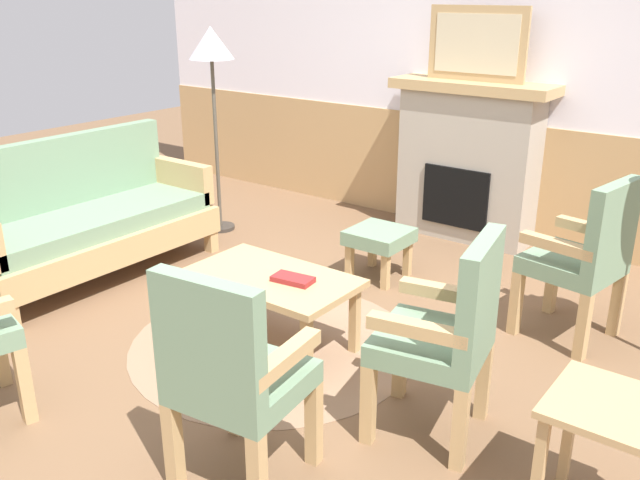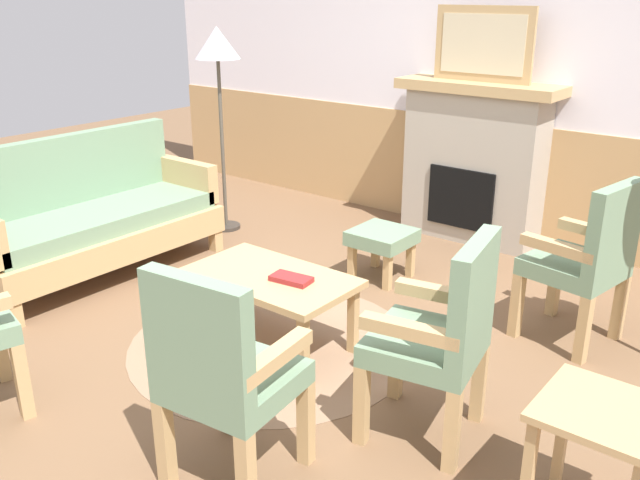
% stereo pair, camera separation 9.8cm
% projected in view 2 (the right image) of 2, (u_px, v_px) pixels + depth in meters
% --- Properties ---
extents(ground_plane, '(14.00, 14.00, 0.00)m').
position_uv_depth(ground_plane, '(283.00, 344.00, 3.97)').
color(ground_plane, brown).
extents(wall_back, '(7.20, 0.14, 2.70)m').
position_uv_depth(wall_back, '(494.00, 75.00, 5.42)').
color(wall_back, white).
rests_on(wall_back, ground_plane).
extents(fireplace, '(1.30, 0.44, 1.28)m').
position_uv_depth(fireplace, '(474.00, 161.00, 5.47)').
color(fireplace, '#A39989').
rests_on(fireplace, ground_plane).
extents(framed_picture, '(0.80, 0.04, 0.56)m').
position_uv_depth(framed_picture, '(483.00, 44.00, 5.15)').
color(framed_picture, tan).
rests_on(framed_picture, fireplace).
extents(couch, '(0.70, 1.80, 0.98)m').
position_uv_depth(couch, '(93.00, 220.00, 4.86)').
color(couch, tan).
rests_on(couch, ground_plane).
extents(coffee_table, '(0.96, 0.56, 0.44)m').
position_uv_depth(coffee_table, '(271.00, 284.00, 3.84)').
color(coffee_table, tan).
rests_on(coffee_table, ground_plane).
extents(round_rug, '(1.67, 1.67, 0.01)m').
position_uv_depth(round_rug, '(272.00, 343.00, 3.97)').
color(round_rug, '#896B51').
rests_on(round_rug, ground_plane).
extents(book_on_table, '(0.24, 0.15, 0.03)m').
position_uv_depth(book_on_table, '(291.00, 279.00, 3.73)').
color(book_on_table, maroon).
rests_on(book_on_table, coffee_table).
extents(footstool, '(0.40, 0.40, 0.36)m').
position_uv_depth(footstool, '(382.00, 240.00, 4.79)').
color(footstool, tan).
rests_on(footstool, ground_plane).
extents(armchair_near_fireplace, '(0.55, 0.55, 0.98)m').
position_uv_depth(armchair_near_fireplace, '(587.00, 256.00, 3.82)').
color(armchair_near_fireplace, tan).
rests_on(armchair_near_fireplace, ground_plane).
extents(armchair_by_window_left, '(0.56, 0.56, 0.98)m').
position_uv_depth(armchair_by_window_left, '(441.00, 331.00, 2.98)').
color(armchair_by_window_left, tan).
rests_on(armchair_by_window_left, ground_plane).
extents(armchair_front_center, '(0.53, 0.53, 0.98)m').
position_uv_depth(armchair_front_center, '(222.00, 370.00, 2.68)').
color(armchair_front_center, tan).
rests_on(armchair_front_center, ground_plane).
extents(side_table, '(0.44, 0.44, 0.55)m').
position_uv_depth(side_table, '(600.00, 435.00, 2.46)').
color(side_table, tan).
rests_on(side_table, ground_plane).
extents(floor_lamp_by_couch, '(0.36, 0.36, 1.68)m').
position_uv_depth(floor_lamp_by_couch, '(218.00, 56.00, 5.40)').
color(floor_lamp_by_couch, '#332D28').
rests_on(floor_lamp_by_couch, ground_plane).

